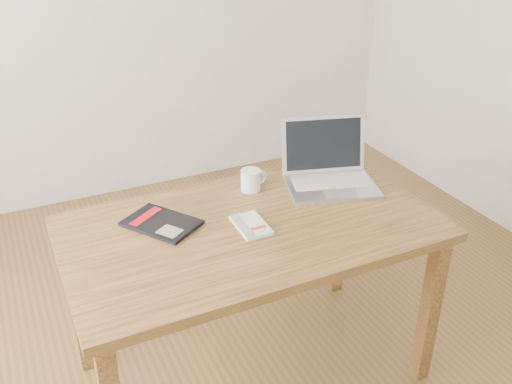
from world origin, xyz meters
name	(u,v)px	position (x,y,z in m)	size (l,w,h in m)	color
room	(220,78)	(-0.07, 0.00, 1.36)	(4.04, 4.04, 2.70)	brown
desk	(251,244)	(0.06, 0.06, 0.66)	(1.41, 0.81, 0.75)	brown
white_guidebook	(251,225)	(0.06, 0.05, 0.76)	(0.11, 0.18, 0.02)	silver
black_guidebook	(161,223)	(-0.24, 0.21, 0.76)	(0.30, 0.33, 0.01)	black
laptop	(329,171)	(0.51, 0.24, 0.80)	(0.45, 0.41, 0.26)	silver
coffee_mug	(251,180)	(0.19, 0.32, 0.80)	(0.12, 0.08, 0.09)	white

